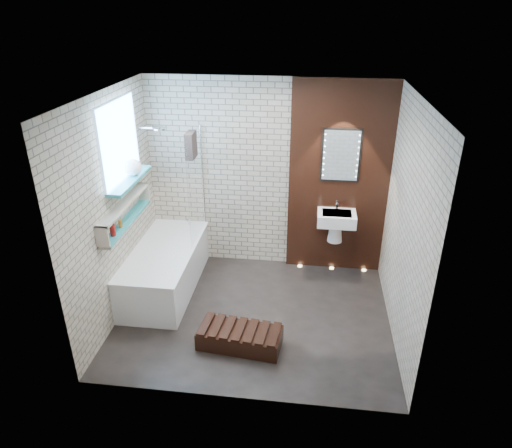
# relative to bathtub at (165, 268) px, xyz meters

# --- Properties ---
(ground) EXTENTS (3.20, 3.20, 0.00)m
(ground) POSITION_rel_bathtub_xyz_m (1.22, -0.45, -0.29)
(ground) COLOR black
(ground) RESTS_ON ground
(room_shell) EXTENTS (3.24, 3.20, 2.60)m
(room_shell) POSITION_rel_bathtub_xyz_m (1.22, -0.45, 1.01)
(room_shell) COLOR tan
(room_shell) RESTS_ON ground
(walnut_panel) EXTENTS (1.30, 0.06, 2.60)m
(walnut_panel) POSITION_rel_bathtub_xyz_m (2.17, 0.82, 1.01)
(walnut_panel) COLOR black
(walnut_panel) RESTS_ON ground
(clerestory_window) EXTENTS (0.18, 1.00, 0.94)m
(clerestory_window) POSITION_rel_bathtub_xyz_m (-0.34, -0.10, 1.61)
(clerestory_window) COLOR #7FADE0
(clerestory_window) RESTS_ON room_shell
(display_niche) EXTENTS (0.14, 1.30, 0.26)m
(display_niche) POSITION_rel_bathtub_xyz_m (-0.31, -0.30, 0.91)
(display_niche) COLOR teal
(display_niche) RESTS_ON room_shell
(bathtub) EXTENTS (0.79, 1.74, 0.70)m
(bathtub) POSITION_rel_bathtub_xyz_m (0.00, 0.00, 0.00)
(bathtub) COLOR white
(bathtub) RESTS_ON ground
(bath_screen) EXTENTS (0.01, 0.78, 1.40)m
(bath_screen) POSITION_rel_bathtub_xyz_m (0.35, 0.44, 0.99)
(bath_screen) COLOR white
(bath_screen) RESTS_ON bathtub
(towel) EXTENTS (0.09, 0.24, 0.32)m
(towel) POSITION_rel_bathtub_xyz_m (0.35, 0.33, 1.56)
(towel) COLOR black
(towel) RESTS_ON bath_screen
(shower_head) EXTENTS (0.18, 0.18, 0.02)m
(shower_head) POSITION_rel_bathtub_xyz_m (-0.08, 0.50, 1.71)
(shower_head) COLOR silver
(shower_head) RESTS_ON room_shell
(washbasin) EXTENTS (0.50, 0.36, 0.58)m
(washbasin) POSITION_rel_bathtub_xyz_m (2.17, 0.62, 0.50)
(washbasin) COLOR white
(washbasin) RESTS_ON walnut_panel
(led_mirror) EXTENTS (0.50, 0.02, 0.70)m
(led_mirror) POSITION_rel_bathtub_xyz_m (2.17, 0.78, 1.36)
(led_mirror) COLOR black
(led_mirror) RESTS_ON walnut_panel
(walnut_step) EXTENTS (0.94, 0.49, 0.20)m
(walnut_step) POSITION_rel_bathtub_xyz_m (1.14, -1.01, -0.19)
(walnut_step) COLOR black
(walnut_step) RESTS_ON ground
(niche_bottles) EXTENTS (0.06, 0.26, 0.14)m
(niche_bottles) POSITION_rel_bathtub_xyz_m (-0.31, -0.63, 0.87)
(niche_bottles) COLOR maroon
(niche_bottles) RESTS_ON display_niche
(sill_vases) EXTENTS (0.20, 0.20, 0.20)m
(sill_vases) POSITION_rel_bathtub_xyz_m (-0.28, 0.02, 1.36)
(sill_vases) COLOR white
(sill_vases) RESTS_ON clerestory_window
(floor_uplights) EXTENTS (0.96, 0.06, 0.01)m
(floor_uplights) POSITION_rel_bathtub_xyz_m (2.17, 0.75, -0.29)
(floor_uplights) COLOR #FFD899
(floor_uplights) RESTS_ON ground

